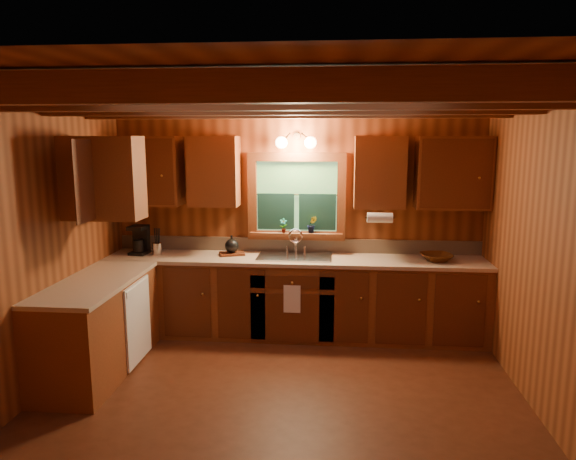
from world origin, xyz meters
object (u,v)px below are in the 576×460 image
at_px(sink, 295,261).
at_px(coffee_maker, 140,240).
at_px(wicker_basket, 436,257).
at_px(cutting_board, 232,254).

xyz_separation_m(sink, coffee_maker, (-1.78, 0.03, 0.21)).
distance_m(sink, wicker_basket, 1.54).
bearing_deg(coffee_maker, sink, 5.80).
bearing_deg(sink, coffee_maker, 179.03).
xyz_separation_m(coffee_maker, wicker_basket, (3.32, -0.07, -0.12)).
relative_size(sink, wicker_basket, 2.49).
bearing_deg(wicker_basket, cutting_board, 177.66).
bearing_deg(wicker_basket, sink, 178.67).
bearing_deg(wicker_basket, coffee_maker, 178.86).
height_order(sink, coffee_maker, coffee_maker).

